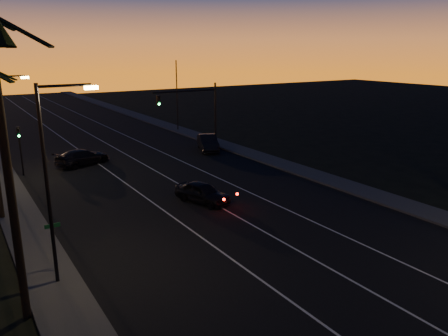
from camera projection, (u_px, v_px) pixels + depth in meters
road at (177, 187)px, 33.65m from camera, size 20.00×170.00×0.01m
sidewalk_left at (20, 215)px, 27.86m from camera, size 2.40×170.00×0.16m
sidewalk_right at (289, 166)px, 39.41m from camera, size 2.40×170.00×0.16m
lane_stripe_left at (141, 194)px, 32.10m from camera, size 0.12×160.00×0.01m
lane_stripe_mid at (183, 186)px, 33.91m from camera, size 0.12×160.00×0.01m
lane_stripe_right at (221, 179)px, 35.71m from camera, size 0.12×160.00×0.01m
palm_near at (4, 143)px, 15.51m from camera, size 4.25×4.16×11.53m
streetlight_left_near at (53, 170)px, 18.58m from camera, size 2.55×0.26×9.00m
streetlight_left_far at (3, 120)px, 33.34m from camera, size 2.55×0.26×8.50m
street_sign at (54, 242)px, 20.31m from camera, size 0.70×0.06×2.60m
signal_mast at (195, 106)px, 44.23m from camera, size 7.10×0.41×7.00m
signal_post at (20, 142)px, 36.14m from camera, size 0.28×0.37×4.20m
far_pole_right at (177, 96)px, 56.09m from camera, size 0.14×0.14×9.00m
lead_car at (202, 192)px, 30.23m from camera, size 3.04×4.93×1.42m
right_car at (208, 143)px, 45.85m from camera, size 3.44×5.26×1.64m
cross_car at (83, 157)px, 40.05m from camera, size 5.49×3.68×1.48m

